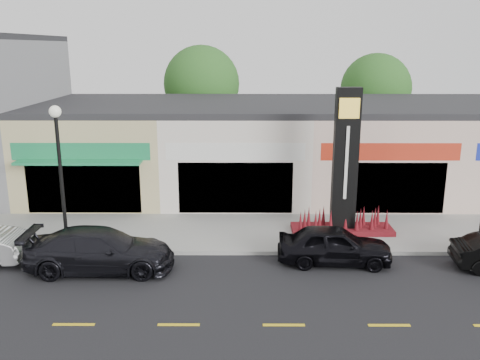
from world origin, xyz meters
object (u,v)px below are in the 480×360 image
at_px(car_dark_sedan, 100,250).
at_px(car_black_sedan, 334,245).
at_px(lamp_west_near, 60,163).
at_px(pylon_sign, 344,183).

relative_size(car_dark_sedan, car_black_sedan, 1.26).
bearing_deg(car_black_sedan, lamp_west_near, 86.71).
bearing_deg(car_dark_sedan, car_black_sedan, -86.30).
height_order(pylon_sign, car_dark_sedan, pylon_sign).
distance_m(pylon_sign, car_black_sedan, 3.38).
bearing_deg(pylon_sign, lamp_west_near, -171.23).
distance_m(lamp_west_near, car_dark_sedan, 3.73).
relative_size(lamp_west_near, pylon_sign, 0.91).
bearing_deg(car_dark_sedan, pylon_sign, -69.80).
height_order(lamp_west_near, car_dark_sedan, lamp_west_near).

